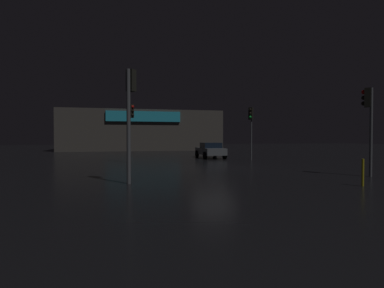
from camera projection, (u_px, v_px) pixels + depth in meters
name	position (u px, v px, depth m)	size (l,w,h in m)	color
ground_plane	(214.00, 168.00, 18.49)	(120.00, 120.00, 0.00)	black
store_building	(141.00, 131.00, 45.19)	(21.62, 10.23, 5.45)	#4C4742
traffic_signal_main	(368.00, 112.00, 14.42)	(0.42, 0.42, 4.09)	#595B60
traffic_signal_opposite	(131.00, 122.00, 22.34)	(0.42, 0.43, 4.18)	#595B60
traffic_signal_cross_left	(251.00, 119.00, 24.41)	(0.42, 0.42, 4.14)	#595B60
traffic_signal_cross_right	(130.00, 104.00, 12.21)	(0.42, 0.42, 4.47)	#595B60
car_near	(210.00, 150.00, 27.24)	(1.94, 4.07, 1.34)	slate
bollard_kerb_a	(363.00, 173.00, 11.60)	(0.09, 0.09, 1.02)	gold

